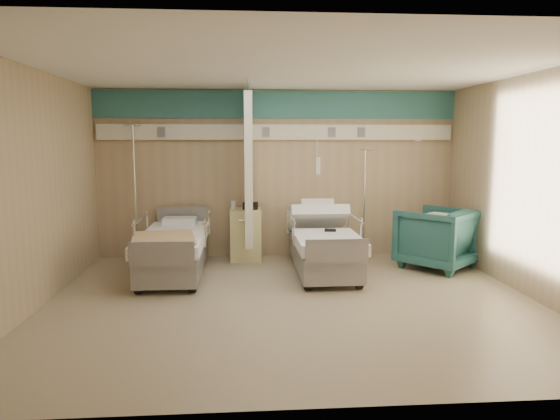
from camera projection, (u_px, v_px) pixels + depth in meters
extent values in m
cube|color=gray|center=(292.00, 301.00, 6.15)|extent=(6.00, 5.00, 0.00)
cube|color=tan|center=(278.00, 174.00, 8.42)|extent=(6.00, 0.04, 2.80)
cube|color=tan|center=(327.00, 221.00, 3.49)|extent=(6.00, 0.04, 2.80)
cube|color=tan|center=(33.00, 190.00, 5.74)|extent=(0.04, 5.00, 2.80)
cube|color=tan|center=(533.00, 186.00, 6.17)|extent=(0.04, 5.00, 2.80)
cube|color=white|center=(292.00, 67.00, 5.76)|extent=(6.00, 5.00, 0.04)
cube|color=#317272|center=(278.00, 105.00, 8.25)|extent=(6.00, 0.04, 0.45)
cube|color=silver|center=(278.00, 132.00, 8.28)|extent=(5.88, 0.08, 0.25)
cylinder|color=silver|center=(248.00, 86.00, 7.31)|extent=(0.03, 1.80, 0.03)
cube|color=silver|center=(248.00, 170.00, 7.83)|extent=(0.12, 0.90, 2.35)
cube|color=beige|center=(246.00, 234.00, 8.22)|extent=(0.50, 0.48, 0.85)
imported|color=#205250|center=(437.00, 238.00, 7.69)|extent=(1.43, 1.44, 0.94)
cube|color=silver|center=(441.00, 206.00, 7.57)|extent=(0.85, 0.84, 0.07)
cylinder|color=silver|center=(363.00, 256.00, 8.50)|extent=(0.32, 0.32, 0.03)
cylinder|color=silver|center=(364.00, 204.00, 8.38)|extent=(0.03, 0.03, 1.81)
cylinder|color=silver|center=(365.00, 150.00, 8.26)|extent=(0.22, 0.03, 0.03)
cylinder|color=silver|center=(138.00, 259.00, 8.23)|extent=(0.40, 0.40, 0.03)
cylinder|color=silver|center=(135.00, 194.00, 8.08)|extent=(0.04, 0.04, 2.21)
cylinder|color=silver|center=(132.00, 125.00, 7.93)|extent=(0.27, 0.03, 0.03)
cube|color=black|center=(330.00, 230.00, 7.36)|extent=(0.18, 0.10, 0.04)
cube|color=tan|center=(163.00, 238.00, 6.77)|extent=(0.98, 1.15, 0.04)
cube|color=black|center=(250.00, 206.00, 8.11)|extent=(0.25, 0.20, 0.12)
cylinder|color=white|center=(234.00, 205.00, 8.17)|extent=(0.10, 0.10, 0.13)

